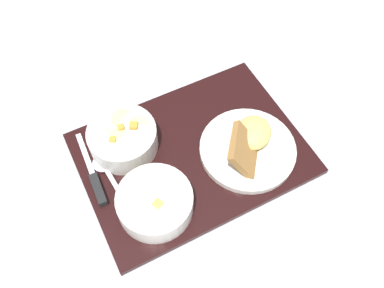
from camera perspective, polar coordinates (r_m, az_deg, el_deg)
ground_plane at (r=0.85m, az=0.00°, el=-1.57°), size 4.00×4.00×0.00m
serving_tray at (r=0.84m, az=0.00°, el=-1.33°), size 0.49×0.39×0.01m
bowl_salad at (r=0.83m, az=-9.68°, el=0.90°), size 0.14×0.14×0.06m
bowl_soup at (r=0.76m, az=-5.23°, el=-8.09°), size 0.14×0.14×0.05m
plate_main at (r=0.83m, az=7.96°, el=-0.17°), size 0.20×0.20×0.08m
knife at (r=0.81m, az=-13.32°, el=-5.42°), size 0.05×0.18×0.02m
spoon at (r=0.82m, az=-11.71°, el=-3.97°), size 0.04×0.16×0.01m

